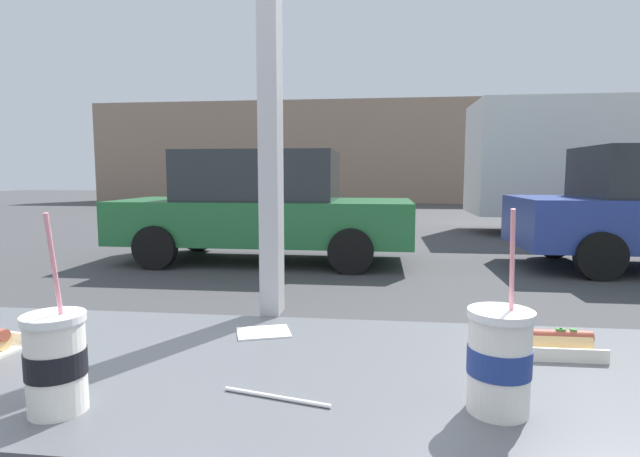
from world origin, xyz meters
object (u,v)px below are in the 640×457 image
(soda_cup_right, at_px, (56,361))
(parked_car_green, at_px, (263,206))
(box_truck, at_px, (614,162))
(soda_cup_left, at_px, (499,359))
(hotdog_tray_far, at_px, (539,343))

(soda_cup_right, distance_m, parked_car_green, 7.10)
(box_truck, bearing_deg, parked_car_green, -147.67)
(soda_cup_left, distance_m, soda_cup_right, 0.69)
(hotdog_tray_far, distance_m, parked_car_green, 6.97)
(soda_cup_right, distance_m, box_truck, 12.91)
(soda_cup_right, xyz_separation_m, parked_car_green, (-1.34, 6.97, -0.22))
(hotdog_tray_far, height_order, box_truck, box_truck)
(soda_cup_right, bearing_deg, soda_cup_left, 6.84)
(parked_car_green, bearing_deg, box_truck, 32.33)
(hotdog_tray_far, bearing_deg, parked_car_green, 108.12)
(parked_car_green, height_order, box_truck, box_truck)
(hotdog_tray_far, xyz_separation_m, box_truck, (5.00, 11.15, 0.61))
(hotdog_tray_far, relative_size, parked_car_green, 0.05)
(box_truck, bearing_deg, soda_cup_right, -116.84)
(soda_cup_right, bearing_deg, hotdog_tray_far, 23.07)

